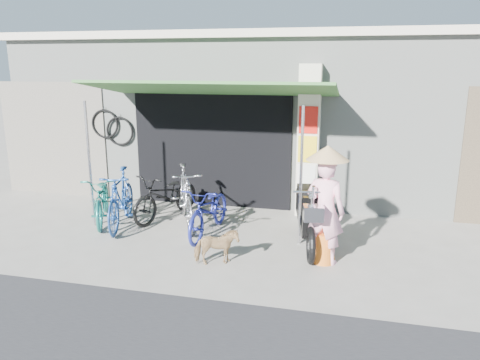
% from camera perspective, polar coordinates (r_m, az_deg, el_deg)
% --- Properties ---
extents(ground, '(80.00, 80.00, 0.00)m').
position_cam_1_polar(ground, '(7.62, -0.32, -9.20)').
color(ground, gray).
rests_on(ground, ground).
extents(bicycle_shop, '(12.30, 5.30, 3.66)m').
position_cam_1_polar(bicycle_shop, '(12.06, 5.56, 8.43)').
color(bicycle_shop, '#9BA098').
rests_on(bicycle_shop, ground).
extents(shop_pillar, '(0.42, 0.44, 3.00)m').
position_cam_1_polar(shop_pillar, '(9.40, 8.36, 4.67)').
color(shop_pillar, beige).
rests_on(shop_pillar, ground).
extents(awning, '(4.60, 1.88, 2.72)m').
position_cam_1_polar(awning, '(8.82, -3.55, 10.83)').
color(awning, '#33642D').
rests_on(awning, ground).
extents(neighbour_left, '(2.60, 0.06, 2.60)m').
position_cam_1_polar(neighbour_left, '(11.65, -21.68, 4.65)').
color(neighbour_left, '#6B665B').
rests_on(neighbour_left, ground).
extents(bike_teal, '(1.31, 1.90, 0.95)m').
position_cam_1_polar(bike_teal, '(9.42, -16.39, -2.13)').
color(bike_teal, '#156256').
rests_on(bike_teal, ground).
extents(bike_blue, '(0.93, 1.89, 1.10)m').
position_cam_1_polar(bike_blue, '(9.02, -14.33, -2.21)').
color(bike_blue, '#1F4891').
rests_on(bike_blue, ground).
extents(bike_black, '(1.19, 1.89, 0.94)m').
position_cam_1_polar(bike_black, '(9.33, -8.93, -1.91)').
color(bike_black, black).
rests_on(bike_black, ground).
extents(bike_silver, '(1.32, 1.93, 1.14)m').
position_cam_1_polar(bike_silver, '(8.87, -6.65, -2.00)').
color(bike_silver, '#9B9A9E').
rests_on(bike_silver, ground).
extents(bike_navy, '(0.73, 1.81, 0.93)m').
position_cam_1_polar(bike_navy, '(8.37, -3.75, -3.65)').
color(bike_navy, navy).
rests_on(bike_navy, ground).
extents(street_dog, '(0.74, 0.55, 0.57)m').
position_cam_1_polar(street_dog, '(7.21, -2.90, -8.15)').
color(street_dog, tan).
rests_on(street_dog, ground).
extents(moped, '(0.69, 2.03, 1.16)m').
position_cam_1_polar(moped, '(7.96, 8.15, -4.26)').
color(moped, black).
rests_on(moped, ground).
extents(nun, '(0.69, 0.64, 1.84)m').
position_cam_1_polar(nun, '(7.21, 10.36, -3.16)').
color(nun, '#FDAAC1').
rests_on(nun, ground).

